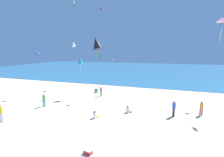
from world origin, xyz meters
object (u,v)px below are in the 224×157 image
(kite_white, at_px, (73,44))
(beach_chair_far_right, at_px, (96,91))
(person_4, at_px, (1,112))
(kite_purple, at_px, (101,9))
(kite_green, at_px, (73,1))
(kite_orange, at_px, (113,60))
(cooler_box, at_px, (88,152))
(person_3, at_px, (201,107))
(kite_magenta, at_px, (221,21))
(kite_pink, at_px, (222,20))
(kite_red, at_px, (100,52))
(person_2, at_px, (128,110))
(person_6, at_px, (95,115))
(kite_blue, at_px, (36,52))
(person_1, at_px, (101,91))
(person_0, at_px, (174,107))
(kite_black, at_px, (97,43))
(person_5, at_px, (44,99))
(kite_teal, at_px, (80,61))

(kite_white, bearing_deg, beach_chair_far_right, -26.73)
(person_4, bearing_deg, kite_purple, -20.39)
(kite_green, bearing_deg, kite_orange, 53.01)
(cooler_box, bearing_deg, person_3, 49.21)
(person_4, bearing_deg, kite_magenta, -60.70)
(person_3, height_order, kite_purple, kite_purple)
(kite_magenta, bearing_deg, kite_pink, -103.84)
(kite_orange, height_order, kite_white, kite_white)
(person_4, relative_size, kite_red, 1.11)
(person_4, xyz_separation_m, kite_red, (5.70, 10.35, 5.44))
(kite_red, height_order, kite_white, kite_white)
(person_3, bearing_deg, kite_magenta, -8.93)
(person_2, relative_size, person_3, 0.51)
(person_6, relative_size, kite_blue, 0.49)
(kite_pink, distance_m, kite_blue, 18.04)
(person_2, relative_size, kite_purple, 0.74)
(cooler_box, height_order, kite_white, kite_white)
(person_1, distance_m, person_4, 12.38)
(kite_magenta, xyz_separation_m, kite_white, (-22.32, 1.21, -2.55))
(person_0, height_order, person_4, person_4)
(cooler_box, bearing_deg, kite_blue, 145.59)
(person_1, relative_size, person_4, 0.83)
(kite_orange, bearing_deg, person_6, -77.55)
(kite_pink, distance_m, kite_black, 7.58)
(kite_pink, bearing_deg, person_6, 165.66)
(person_2, height_order, person_6, person_2)
(person_3, bearing_deg, kite_green, 82.88)
(beach_chair_far_right, relative_size, person_5, 0.55)
(cooler_box, relative_size, kite_pink, 0.42)
(person_2, distance_m, person_3, 7.55)
(kite_red, bearing_deg, kite_blue, -137.70)
(person_5, xyz_separation_m, kite_red, (4.97, 5.56, 5.55))
(beach_chair_far_right, relative_size, kite_magenta, 0.91)
(beach_chair_far_right, height_order, kite_orange, kite_orange)
(person_6, distance_m, kite_green, 19.58)
(cooler_box, distance_m, person_5, 11.28)
(person_3, bearing_deg, cooler_box, 151.27)
(kite_magenta, relative_size, kite_green, 0.58)
(person_0, relative_size, kite_white, 1.07)
(person_0, relative_size, kite_magenta, 1.75)
(person_1, bearing_deg, person_5, -119.24)
(person_5, bearing_deg, person_4, -37.88)
(kite_white, bearing_deg, person_6, -51.63)
(kite_green, distance_m, kite_blue, 12.17)
(person_2, bearing_deg, person_0, -26.57)
(person_2, distance_m, kite_white, 17.40)
(kite_teal, bearing_deg, kite_red, 5.60)
(cooler_box, bearing_deg, kite_orange, 104.29)
(person_4, distance_m, kite_red, 13.01)
(person_5, distance_m, kite_white, 13.14)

